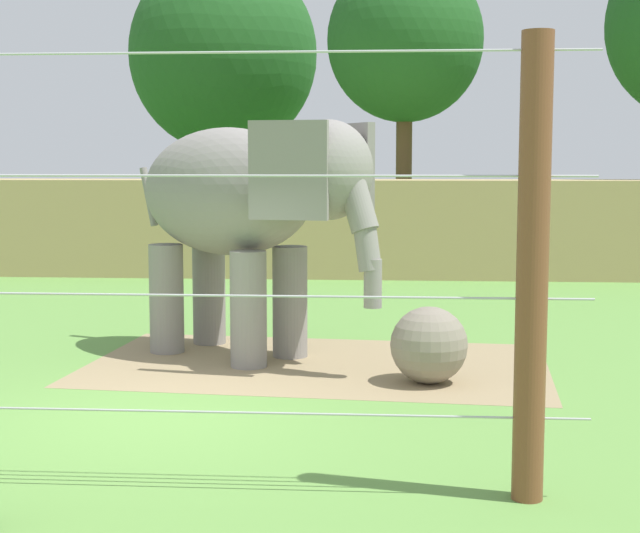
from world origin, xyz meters
name	(u,v)px	position (x,y,z in m)	size (l,w,h in m)	color
ground_plane	(159,415)	(0.00, 0.00, 0.00)	(120.00, 120.00, 0.00)	#609342
dirt_patch	(318,364)	(1.54, 2.75, 0.00)	(6.21, 3.76, 0.01)	#937F5B
embankment_wall	(286,227)	(0.00, 12.99, 1.16)	(36.00, 1.80, 2.31)	tan
elephant	(244,203)	(0.48, 3.16, 2.19)	(3.98, 3.33, 3.30)	gray
enrichment_ball	(429,345)	(3.01, 1.75, 0.48)	(0.97, 0.97, 0.97)	gray
cable_fence	(87,266)	(0.00, -2.36, 1.90)	(8.31, 0.26, 3.79)	brown
tree_far_left	(223,55)	(-2.85, 20.91, 6.14)	(6.00, 6.00, 9.31)	brown
tree_behind_wall	(405,41)	(2.88, 16.54, 5.99)	(4.23, 4.23, 8.25)	brown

